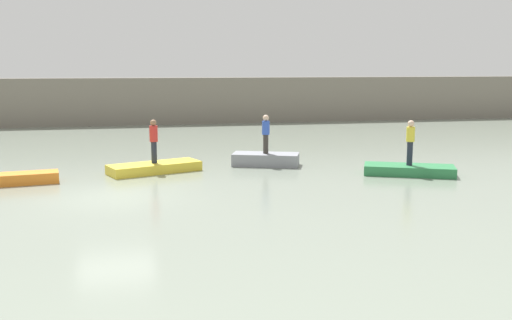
% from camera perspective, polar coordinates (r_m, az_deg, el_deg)
% --- Properties ---
extents(ground_plane, '(120.00, 120.00, 0.00)m').
position_cam_1_polar(ground_plane, '(19.19, -13.85, -3.58)').
color(ground_plane, gray).
extents(embankment_wall, '(80.00, 1.20, 3.31)m').
position_cam_1_polar(embankment_wall, '(42.18, -12.78, 5.65)').
color(embankment_wall, gray).
rests_on(embankment_wall, ground_plane).
extents(rowboat_orange, '(2.74, 1.30, 0.40)m').
position_cam_1_polar(rowboat_orange, '(22.31, -22.25, -1.70)').
color(rowboat_orange, orange).
rests_on(rowboat_orange, ground_plane).
extents(rowboat_yellow, '(3.81, 2.46, 0.37)m').
position_cam_1_polar(rowboat_yellow, '(23.23, -9.97, -0.75)').
color(rowboat_yellow, gold).
rests_on(rowboat_yellow, ground_plane).
extents(rowboat_grey, '(2.99, 2.02, 0.52)m').
position_cam_1_polar(rowboat_grey, '(24.44, 0.96, 0.06)').
color(rowboat_grey, gray).
rests_on(rowboat_grey, ground_plane).
extents(rowboat_green, '(3.63, 2.54, 0.38)m').
position_cam_1_polar(rowboat_green, '(23.15, 14.85, -0.96)').
color(rowboat_green, '#2D7F47').
rests_on(rowboat_green, ground_plane).
extents(person_yellow_shirt, '(0.32, 0.32, 1.74)m').
position_cam_1_polar(person_yellow_shirt, '(22.98, 14.97, 1.92)').
color(person_yellow_shirt, '#232838').
rests_on(person_yellow_shirt, rowboat_green).
extents(person_blue_shirt, '(0.32, 0.32, 1.63)m').
position_cam_1_polar(person_blue_shirt, '(24.28, 0.97, 2.80)').
color(person_blue_shirt, '#38332D').
rests_on(person_blue_shirt, rowboat_grey).
extents(person_red_shirt, '(0.32, 0.32, 1.72)m').
position_cam_1_polar(person_red_shirt, '(23.06, -10.05, 2.07)').
color(person_red_shirt, '#232838').
rests_on(person_red_shirt, rowboat_yellow).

